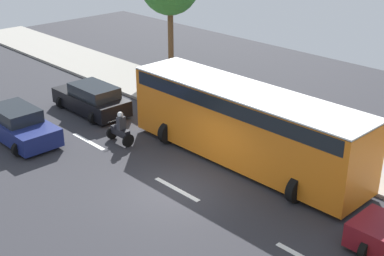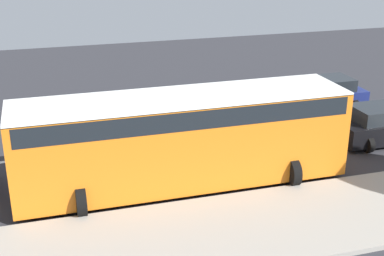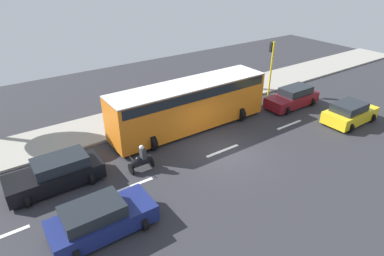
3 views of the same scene
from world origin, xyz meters
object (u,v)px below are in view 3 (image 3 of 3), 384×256
car_yellow_cab (350,113)px  car_black (56,173)px  car_maroon (292,98)px  city_bus (190,102)px  motorcycle (141,160)px  pedestrian_near_signal (253,79)px  traffic_light_corner (271,61)px  car_dark_blue (101,219)px

car_yellow_cab → car_black: bearing=77.0°
car_maroon → city_bus: 8.76m
car_yellow_cab → motorcycle: bearing=78.1°
city_bus → motorcycle: 5.79m
pedestrian_near_signal → traffic_light_corner: (-1.51, -0.29, 1.87)m
car_yellow_cab → traffic_light_corner: 7.30m
car_dark_blue → city_bus: bearing=-55.6°
motorcycle → city_bus: bearing=-62.0°
car_black → car_dark_blue: same height
car_dark_blue → car_maroon: same height
city_bus → traffic_light_corner: bearing=-82.3°
motorcycle → pedestrian_near_signal: size_ratio=0.91×
city_bus → pedestrian_near_signal: size_ratio=6.51×
traffic_light_corner → motorcycle: bearing=105.6°
car_dark_blue → pedestrian_near_signal: bearing=-63.4°
motorcycle → pedestrian_near_signal: (5.36, -13.50, 0.42)m
car_black → pedestrian_near_signal: pedestrian_near_signal is taller
car_dark_blue → car_yellow_cab: size_ratio=1.08×
car_black → car_dark_blue: bearing=-171.4°
car_yellow_cab → car_maroon: (4.14, 1.02, 0.00)m
car_maroon → motorcycle: bearing=94.6°
car_black → car_maroon: size_ratio=1.03×
pedestrian_near_signal → car_black: bearing=103.2°
car_yellow_cab → traffic_light_corner: (6.91, 0.78, 2.22)m
motorcycle → traffic_light_corner: size_ratio=0.34×
car_maroon → pedestrian_near_signal: 4.30m
car_dark_blue → car_black: bearing=8.6°
motorcycle → car_yellow_cab: bearing=-101.9°
car_dark_blue → car_yellow_cab: (0.05, -18.01, -0.00)m
city_bus → pedestrian_near_signal: (2.71, -8.50, -0.79)m
car_maroon → traffic_light_corner: size_ratio=0.99×
car_black → car_maroon: 17.65m
car_black → pedestrian_near_signal: bearing=-76.8°
pedestrian_near_signal → traffic_light_corner: size_ratio=0.38×
car_black → car_dark_blue: (-4.35, -0.66, -0.00)m
car_yellow_cab → traffic_light_corner: traffic_light_corner is taller
car_dark_blue → car_maroon: (4.19, -16.99, -0.00)m
car_dark_blue → city_bus: city_bus is taller
car_black → city_bus: (1.42, -9.10, 1.13)m
car_yellow_cab → pedestrian_near_signal: bearing=7.3°
car_yellow_cab → city_bus: size_ratio=0.37×
motorcycle → pedestrian_near_signal: bearing=-68.3°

